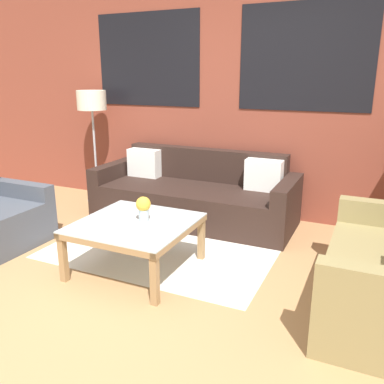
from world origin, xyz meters
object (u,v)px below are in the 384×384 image
at_px(flower_vase, 143,207).
at_px(couch_dark, 195,196).
at_px(coffee_table, 135,229).
at_px(floor_lamp, 92,107).

bearing_deg(flower_vase, couch_dark, 95.31).
bearing_deg(coffee_table, flower_vase, 47.81).
height_order(couch_dark, floor_lamp, floor_lamp).
relative_size(couch_dark, coffee_table, 2.48).
bearing_deg(couch_dark, floor_lamp, 176.04).
relative_size(coffee_table, flower_vase, 4.40).
distance_m(coffee_table, flower_vase, 0.20).
distance_m(couch_dark, floor_lamp, 1.76).
bearing_deg(coffee_table, couch_dark, 92.96).
height_order(coffee_table, flower_vase, flower_vase).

